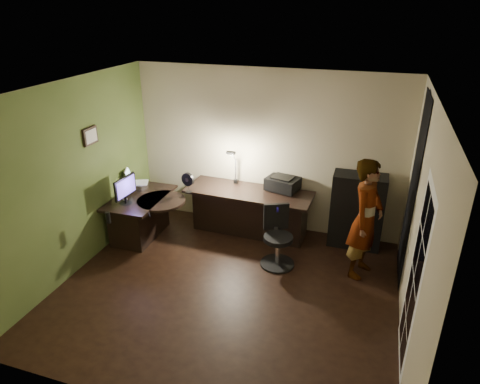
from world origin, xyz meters
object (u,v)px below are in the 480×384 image
(monitor, at_px, (125,194))
(person, at_px, (366,219))
(cabinet, at_px, (357,211))
(desk_left, at_px, (142,216))
(office_chair, at_px, (278,238))
(desk_right, at_px, (249,212))

(monitor, xyz_separation_m, person, (3.61, 0.31, 0.00))
(monitor, bearing_deg, person, 8.65)
(cabinet, bearing_deg, desk_left, -167.17)
(monitor, height_order, office_chair, monitor)
(monitor, xyz_separation_m, office_chair, (2.43, 0.13, -0.41))
(cabinet, bearing_deg, office_chair, -137.74)
(desk_left, xyz_separation_m, person, (3.53, 0.03, 0.51))
(cabinet, relative_size, office_chair, 1.32)
(desk_left, bearing_deg, monitor, -108.07)
(office_chair, bearing_deg, monitor, 158.17)
(office_chair, distance_m, person, 1.26)
(desk_left, xyz_separation_m, office_chair, (2.35, -0.14, 0.10))
(monitor, height_order, person, person)
(desk_left, distance_m, office_chair, 2.35)
(desk_left, relative_size, desk_right, 0.60)
(desk_left, distance_m, cabinet, 3.48)
(cabinet, xyz_separation_m, monitor, (-3.46, -1.09, 0.27))
(desk_left, xyz_separation_m, monitor, (-0.08, -0.28, 0.51))
(desk_right, bearing_deg, cabinet, 8.29)
(desk_right, relative_size, person, 1.19)
(person, bearing_deg, monitor, 113.04)
(monitor, distance_m, person, 3.62)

